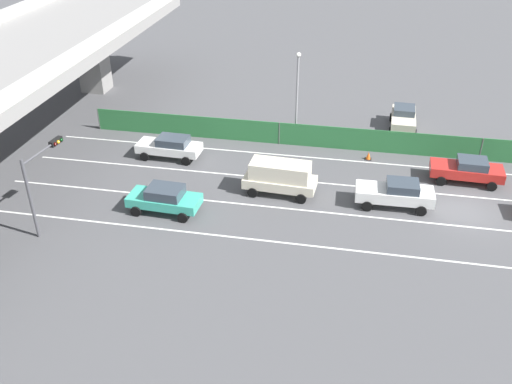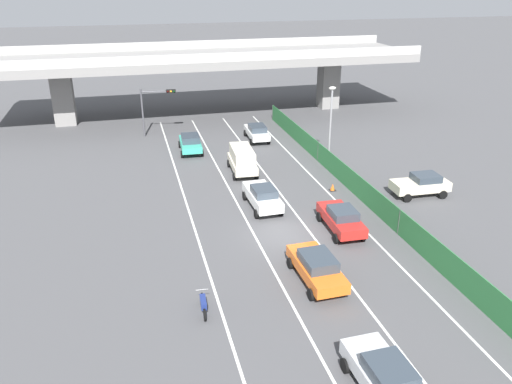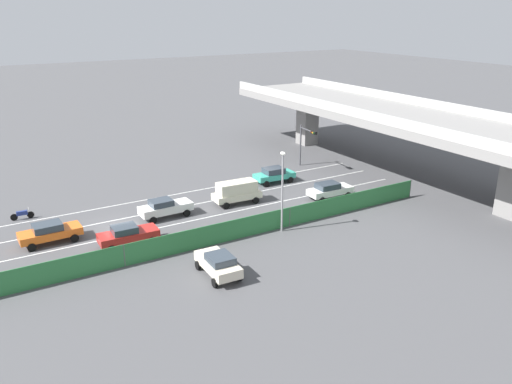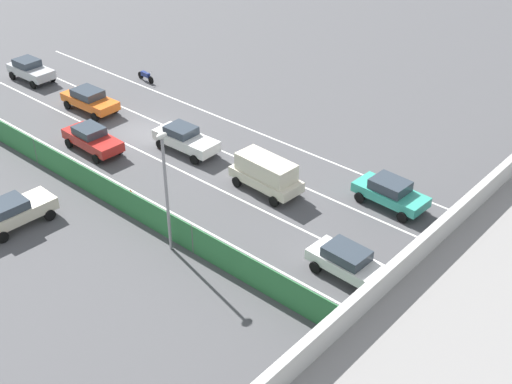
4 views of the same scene
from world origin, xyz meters
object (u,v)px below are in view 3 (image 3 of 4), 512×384
Objects in this scene: car_sedan_red at (128,234)px; street_lamp at (282,184)px; car_van_cream at (237,191)px; parked_sedan_cream at (218,263)px; traffic_light at (306,139)px; car_taxi_orange at (50,232)px; traffic_cone at (213,234)px; car_hatchback_white at (165,207)px; car_taxi_teal at (274,174)px; motorcycle at (22,214)px; car_sedan_white at (329,190)px.

street_lamp is (3.90, 11.81, 3.26)m from car_sedan_red.
car_van_cream is 14.26m from parked_sedan_cream.
traffic_light reaches higher than car_sedan_red.
car_taxi_orange is 14.69m from parked_sedan_cream.
car_van_cream is 8.18× the size of traffic_cone.
car_van_cream is at bearing 136.95° from traffic_cone.
street_lamp reaches higher than car_hatchback_white.
car_taxi_teal reaches higher than car_taxi_orange.
car_sedan_red is 11.79m from motorcycle.
traffic_light is at bearing 89.77° from motorcycle.
car_van_cream is 1.06× the size of car_taxi_teal.
traffic_light is (-6.22, 29.33, 2.58)m from car_taxi_orange.
car_sedan_white is 7.16m from car_taxi_teal.
traffic_light is 8.57× the size of traffic_cone.
car_taxi_orange is at bearing -113.96° from street_lamp.
car_taxi_orange is 23.62m from car_taxi_teal.
car_van_cream is at bearing -63.93° from traffic_light.
car_sedan_white is 8.07× the size of traffic_cone.
car_sedan_red is 12.86m from street_lamp.
motorcycle is 0.29× the size of street_lamp.
car_hatchback_white is at bearing -137.76° from street_lamp.
car_sedan_red is 0.68× the size of street_lamp.
car_van_cream is 0.68× the size of street_lamp.
traffic_cone is (5.83, -5.45, -0.95)m from car_van_cream.
traffic_light is (-2.62, 5.99, 2.58)m from car_taxi_teal.
car_sedan_white is at bearing 99.83° from traffic_cone.
car_van_cream is 14.00m from traffic_light.
car_van_cream is 1.00× the size of car_sedan_red.
motorcycle is (-9.96, -6.30, -0.44)m from car_sedan_red.
parked_sedan_cream is (8.05, 3.81, 0.02)m from car_sedan_red.
street_lamp is at bearing 42.24° from car_hatchback_white.
parked_sedan_cream is (11.67, 8.93, 0.02)m from car_taxi_orange.
traffic_light is 21.71m from traffic_cone.
traffic_light is at bearing 131.25° from parked_sedan_cream.
traffic_cone is at bearing -43.05° from car_van_cream.
car_taxi_orange is 0.70× the size of street_lamp.
car_van_cream is at bearing 88.35° from car_hatchback_white.
car_hatchback_white is 11.12m from street_lamp.
traffic_cone is at bearing 63.63° from car_taxi_orange.
car_sedan_red is (3.97, -4.66, -0.02)m from car_hatchback_white.
car_sedan_red is 26.26m from traffic_light.
parked_sedan_cream reaches higher than car_sedan_red.
car_hatchback_white is 6.31m from traffic_cone.
street_lamp is (13.74, -12.40, 0.67)m from traffic_light.
car_taxi_orange is at bearing 10.55° from motorcycle.
car_taxi_teal is at bearing 118.25° from car_van_cream.
street_lamp is at bearing 52.55° from motorcycle.
car_taxi_orange is 8.37× the size of traffic_cone.
car_hatchback_white is 9.78m from car_taxi_orange.
motorcycle is at bearing -109.99° from car_sedan_white.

